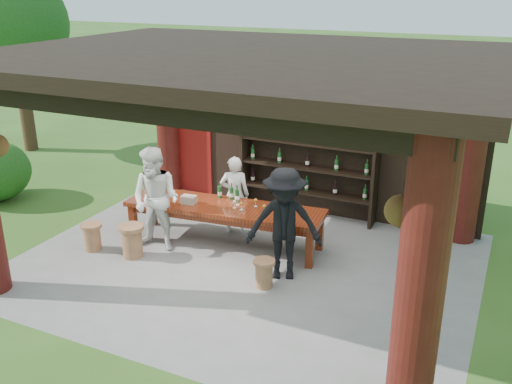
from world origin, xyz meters
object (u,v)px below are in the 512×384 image
at_px(stool_near_left, 132,240).
at_px(guest_woman, 156,200).
at_px(tasting_table, 224,212).
at_px(guest_man, 284,224).
at_px(stool_near_right, 264,273).
at_px(napkin_basket, 189,200).
at_px(host, 235,195).
at_px(wine_shelf, 308,156).
at_px(stool_far_left, 92,236).

bearing_deg(stool_near_left, guest_woman, 64.15).
height_order(tasting_table, guest_man, guest_man).
xyz_separation_m(stool_near_left, guest_woman, (0.22, 0.46, 0.62)).
bearing_deg(tasting_table, stool_near_right, -40.64).
bearing_deg(stool_near_left, napkin_basket, 57.38).
relative_size(tasting_table, host, 2.44).
height_order(stool_near_left, napkin_basket, napkin_basket).
relative_size(stool_near_left, host, 0.39).
bearing_deg(host, stool_near_left, 33.56).
xyz_separation_m(wine_shelf, guest_woman, (-1.82, -2.58, -0.30)).
bearing_deg(wine_shelf, guest_woman, -125.25).
height_order(stool_far_left, napkin_basket, napkin_basket).
bearing_deg(guest_woman, napkin_basket, 48.90).
height_order(tasting_table, stool_near_left, tasting_table).
distance_m(stool_near_left, stool_far_left, 0.80).
height_order(wine_shelf, stool_near_right, wine_shelf).
bearing_deg(host, stool_far_left, 20.01).
height_order(tasting_table, host, host).
height_order(stool_far_left, host, host).
xyz_separation_m(stool_far_left, guest_man, (3.42, 0.53, 0.66)).
xyz_separation_m(tasting_table, stool_near_left, (-1.21, -1.10, -0.33)).
height_order(stool_near_right, guest_man, guest_man).
height_order(tasting_table, napkin_basket, napkin_basket).
distance_m(stool_far_left, napkin_basket, 1.81).
bearing_deg(napkin_basket, stool_near_left, -122.62).
xyz_separation_m(tasting_table, stool_far_left, (-2.01, -1.18, -0.38)).
xyz_separation_m(stool_near_right, stool_far_left, (-3.27, -0.10, 0.02)).
height_order(stool_near_right, stool_far_left, stool_far_left).
bearing_deg(stool_far_left, tasting_table, 30.50).
relative_size(stool_far_left, napkin_basket, 1.89).
xyz_separation_m(tasting_table, guest_man, (1.41, -0.66, 0.28)).
bearing_deg(wine_shelf, stool_near_left, -123.94).
xyz_separation_m(wine_shelf, tasting_table, (-0.83, -1.94, -0.59)).
bearing_deg(guest_man, wine_shelf, 82.14).
relative_size(stool_near_left, stool_near_right, 1.26).
xyz_separation_m(host, guest_man, (1.49, -1.22, 0.17)).
distance_m(stool_far_left, guest_woman, 1.33).
bearing_deg(guest_woman, stool_near_left, -118.54).
bearing_deg(napkin_basket, guest_man, -13.39).
xyz_separation_m(wine_shelf, stool_near_left, (-2.04, -3.03, -0.92)).
distance_m(stool_near_right, guest_woman, 2.40).
relative_size(wine_shelf, guest_woman, 1.51).
bearing_deg(guest_man, stool_near_right, -129.59).
distance_m(guest_woman, guest_man, 2.40).
relative_size(host, guest_man, 0.81).
relative_size(tasting_table, stool_far_left, 7.38).
relative_size(tasting_table, guest_woman, 1.97).
bearing_deg(napkin_basket, stool_near_right, -25.78).
distance_m(stool_far_left, host, 2.64).
height_order(stool_near_left, guest_woman, guest_woman).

